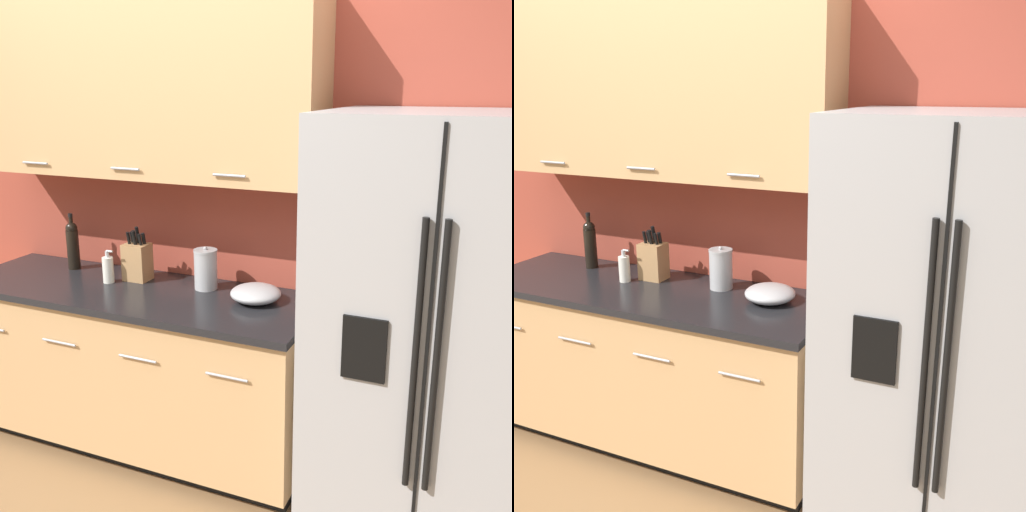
% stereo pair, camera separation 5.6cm
% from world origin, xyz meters
% --- Properties ---
extents(wall_back, '(10.00, 0.39, 2.60)m').
position_xyz_m(wall_back, '(-0.03, 1.08, 1.47)').
color(wall_back, '#993D2D').
rests_on(wall_back, ground_plane).
extents(counter_unit, '(1.92, 0.64, 0.90)m').
position_xyz_m(counter_unit, '(-0.09, 0.79, 0.46)').
color(counter_unit, black).
rests_on(counter_unit, ground_plane).
extents(refrigerator, '(0.96, 0.80, 1.81)m').
position_xyz_m(refrigerator, '(1.42, 0.71, 0.91)').
color(refrigerator, '#9E9EA0').
rests_on(refrigerator, ground_plane).
extents(knife_block, '(0.13, 0.11, 0.29)m').
position_xyz_m(knife_block, '(-0.15, 0.92, 1.00)').
color(knife_block, '#A87A4C').
rests_on(knife_block, counter_unit).
extents(wine_bottle, '(0.07, 0.07, 0.32)m').
position_xyz_m(wine_bottle, '(-0.60, 0.94, 1.04)').
color(wine_bottle, black).
rests_on(wine_bottle, counter_unit).
extents(soap_dispenser, '(0.06, 0.06, 0.18)m').
position_xyz_m(soap_dispenser, '(-0.27, 0.82, 0.97)').
color(soap_dispenser, silver).
rests_on(soap_dispenser, counter_unit).
extents(steel_canister, '(0.12, 0.12, 0.22)m').
position_xyz_m(steel_canister, '(0.25, 0.93, 1.00)').
color(steel_canister, '#A3A3A5').
rests_on(steel_canister, counter_unit).
extents(mixing_bowl, '(0.24, 0.24, 0.08)m').
position_xyz_m(mixing_bowl, '(0.56, 0.86, 0.94)').
color(mixing_bowl, '#A3A3A5').
rests_on(mixing_bowl, counter_unit).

